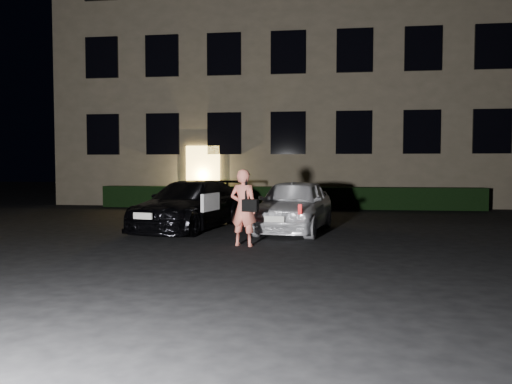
# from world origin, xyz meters

# --- Properties ---
(ground) EXTENTS (80.00, 80.00, 0.00)m
(ground) POSITION_xyz_m (0.00, 0.00, 0.00)
(ground) COLOR black
(ground) RESTS_ON ground
(building) EXTENTS (20.00, 8.11, 12.00)m
(building) POSITION_xyz_m (-0.00, 14.99, 6.00)
(building) COLOR #685D4A
(building) RESTS_ON ground
(hedge) EXTENTS (15.00, 0.70, 0.85)m
(hedge) POSITION_xyz_m (0.00, 10.50, 0.42)
(hedge) COLOR black
(hedge) RESTS_ON ground
(sedan) EXTENTS (2.73, 4.72, 1.29)m
(sedan) POSITION_xyz_m (-2.14, 3.72, 0.64)
(sedan) COLOR black
(sedan) RESTS_ON ground
(hatch) EXTENTS (2.23, 4.16, 1.35)m
(hatch) POSITION_xyz_m (0.60, 3.57, 0.67)
(hatch) COLOR white
(hatch) RESTS_ON ground
(man) EXTENTS (0.68, 0.52, 1.61)m
(man) POSITION_xyz_m (-0.31, 1.07, 0.81)
(man) COLOR #FC7F6A
(man) RESTS_ON ground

